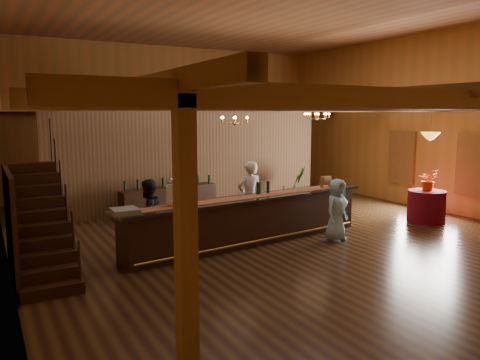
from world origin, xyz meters
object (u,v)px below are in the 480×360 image
tasting_bar (250,220)px  chandelier_left (235,120)px  beverage_dispenser (172,193)px  raffle_drum (326,181)px  backbar_shelf (169,201)px  chandelier_right (317,116)px  round_table (426,206)px  pendant_lamp (430,136)px  floor_plant (297,186)px  guest (337,210)px  bartender (250,197)px  staff_second (148,215)px

tasting_bar → chandelier_left: chandelier_left is taller
beverage_dispenser → raffle_drum: bearing=5.4°
backbar_shelf → chandelier_right: chandelier_right is taller
raffle_drum → chandelier_left: size_ratio=0.42×
raffle_drum → round_table: size_ratio=0.33×
backbar_shelf → pendant_lamp: 7.62m
pendant_lamp → tasting_bar: bearing=174.5°
raffle_drum → chandelier_right: 3.48m
chandelier_left → floor_plant: bearing=25.0°
chandelier_left → guest: size_ratio=0.54×
backbar_shelf → bartender: bartender is taller
chandelier_left → staff_second: chandelier_left is taller
bartender → staff_second: (-2.74, -0.22, -0.13)m
raffle_drum → staff_second: bearing=174.9°
bartender → guest: size_ratio=1.23×
pendant_lamp → bartender: pendant_lamp is taller
round_table → chandelier_left: chandelier_left is taller
backbar_shelf → chandelier_left: size_ratio=3.78×
beverage_dispenser → guest: (3.89, -0.62, -0.64)m
staff_second → floor_plant: 6.51m
tasting_bar → floor_plant: floor_plant is taller
tasting_bar → staff_second: bearing=157.0°
beverage_dispenser → bartender: bartender is taller
beverage_dispenser → bartender: size_ratio=0.33×
tasting_bar → chandelier_right: chandelier_right is taller
staff_second → guest: (4.14, -1.46, -0.04)m
tasting_bar → beverage_dispenser: bearing=178.5°
pendant_lamp → beverage_dispenser: bearing=177.4°
backbar_shelf → staff_second: 3.54m
raffle_drum → guest: bearing=-116.1°
backbar_shelf → round_table: size_ratio=2.96×
beverage_dispenser → bartender: (2.48, 1.06, -0.47)m
tasting_bar → raffle_drum: size_ratio=19.46×
floor_plant → backbar_shelf: bearing=173.5°
backbar_shelf → staff_second: staff_second is taller
tasting_bar → raffle_drum: (2.41, 0.24, 0.71)m
guest → backbar_shelf: bearing=99.7°
pendant_lamp → chandelier_right: bearing=111.6°
round_table → floor_plant: (-1.68, 3.79, 0.20)m
backbar_shelf → tasting_bar: bearing=-89.6°
raffle_drum → staff_second: staff_second is taller
bartender → floor_plant: size_ratio=1.42×
beverage_dispenser → staff_second: beverage_dispenser is taller
round_table → chandelier_left: 5.87m
pendant_lamp → guest: 3.88m
bartender → staff_second: 2.75m
chandelier_left → bartender: (-0.08, -0.94, -1.93)m
beverage_dispenser → bartender: 2.73m
beverage_dispenser → guest: beverage_dispenser is taller
guest → pendant_lamp: bearing=-14.2°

